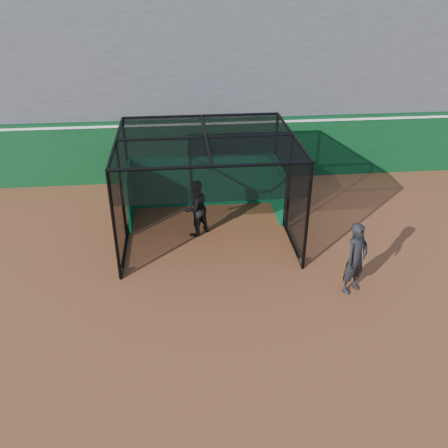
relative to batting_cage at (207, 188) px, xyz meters
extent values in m
plane|color=brown|center=(0.26, -3.92, -1.63)|extent=(120.00, 120.00, 0.00)
cube|color=#0A3B19|center=(0.26, 4.58, -0.38)|extent=(50.00, 0.45, 2.50)
cube|color=white|center=(0.26, 4.58, 0.72)|extent=(50.00, 0.50, 0.08)
cube|color=#4C4C4F|center=(0.26, 8.46, 2.24)|extent=(50.00, 7.85, 7.75)
cube|color=#074F2B|center=(0.00, 2.12, -0.68)|extent=(5.08, 0.10, 1.90)
cylinder|color=black|center=(-2.60, -2.07, -1.52)|extent=(0.08, 0.22, 0.22)
cylinder|color=black|center=(2.60, -2.07, -1.52)|extent=(0.08, 0.22, 0.22)
cylinder|color=black|center=(-2.60, 2.04, -1.52)|extent=(0.08, 0.22, 0.22)
cylinder|color=black|center=(2.60, 2.04, -1.52)|extent=(0.08, 0.22, 0.22)
imported|color=black|center=(-0.37, 0.06, -0.70)|extent=(1.15, 1.12, 1.86)
imported|color=black|center=(3.65, -3.41, -0.62)|extent=(0.88, 0.80, 2.03)
cylinder|color=#593819|center=(3.40, -3.36, -1.08)|extent=(0.14, 0.33, 0.86)
camera|label=1|loc=(-0.82, -13.37, 6.15)|focal=38.00mm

